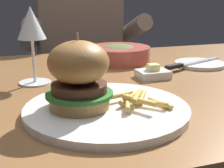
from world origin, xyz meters
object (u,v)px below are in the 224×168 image
object	(u,v)px
main_plate	(107,109)
diner_person	(80,78)
table_knife	(189,63)
soup_bowl	(119,54)
wine_glass	(31,27)
burger_sandwich	(79,75)
bread_plate	(200,64)
butter_dish	(153,74)

from	to	relation	value
main_plate	diner_person	xyz separation A→B (m)	(0.14, 0.89, -0.18)
table_knife	soup_bowl	bearing A→B (deg)	138.41
table_knife	diner_person	bearing A→B (deg)	106.41
wine_glass	table_knife	world-z (taller)	wine_glass
soup_bowl	table_knife	bearing A→B (deg)	-41.59
burger_sandwich	soup_bowl	bearing A→B (deg)	61.73
wine_glass	table_knife	bearing A→B (deg)	2.93
bread_plate	wine_glass	bearing A→B (deg)	-175.20
table_knife	soup_bowl	distance (m)	0.22
burger_sandwich	diner_person	xyz separation A→B (m)	(0.19, 0.88, -0.25)
burger_sandwich	butter_dish	distance (m)	0.30
burger_sandwich	table_knife	bearing A→B (deg)	33.93
main_plate	butter_dish	distance (m)	0.27
diner_person	main_plate	bearing A→B (deg)	-99.16
diner_person	butter_dish	bearing A→B (deg)	-86.77
main_plate	diner_person	world-z (taller)	diner_person
wine_glass	bread_plate	world-z (taller)	wine_glass
wine_glass	soup_bowl	bearing A→B (deg)	31.53
bread_plate	soup_bowl	world-z (taller)	soup_bowl
table_knife	diner_person	world-z (taller)	diner_person
burger_sandwich	table_knife	world-z (taller)	burger_sandwich
soup_bowl	wine_glass	bearing A→B (deg)	-148.47
main_plate	soup_bowl	bearing A→B (deg)	67.62
wine_glass	soup_bowl	xyz separation A→B (m)	(0.27, 0.17, -0.11)
table_knife	diner_person	size ratio (longest dim) A/B	0.19
main_plate	wine_glass	bearing A→B (deg)	113.88
butter_dish	table_knife	bearing A→B (deg)	24.62
table_knife	burger_sandwich	bearing A→B (deg)	-146.07
soup_bowl	burger_sandwich	bearing A→B (deg)	-118.27
main_plate	soup_bowl	distance (m)	0.44
burger_sandwich	bread_plate	size ratio (longest dim) A/B	0.88
main_plate	soup_bowl	size ratio (longest dim) A/B	1.53
table_knife	soup_bowl	xyz separation A→B (m)	(-0.16, 0.14, 0.01)
main_plate	burger_sandwich	bearing A→B (deg)	172.12
burger_sandwich	soup_bowl	distance (m)	0.45
main_plate	table_knife	distance (m)	0.42
main_plate	table_knife	xyz separation A→B (m)	(0.33, 0.26, 0.01)
burger_sandwich	butter_dish	size ratio (longest dim) A/B	1.68
main_plate	burger_sandwich	xyz separation A→B (m)	(-0.05, 0.01, 0.07)
main_plate	soup_bowl	world-z (taller)	soup_bowl
bread_plate	butter_dish	size ratio (longest dim) A/B	1.90
butter_dish	diner_person	bearing A→B (deg)	93.23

